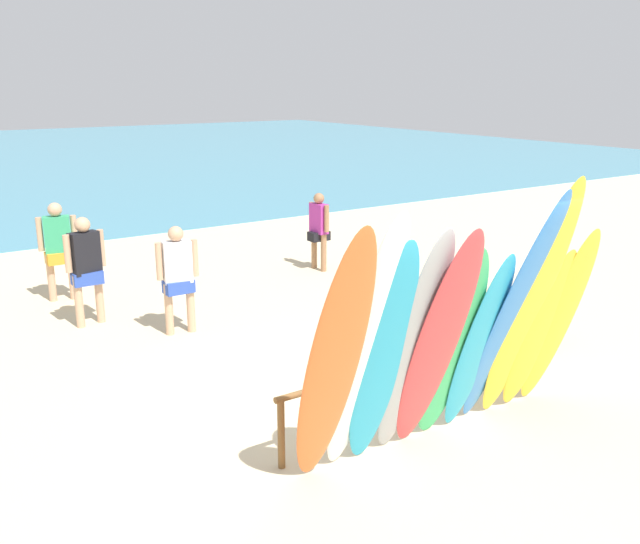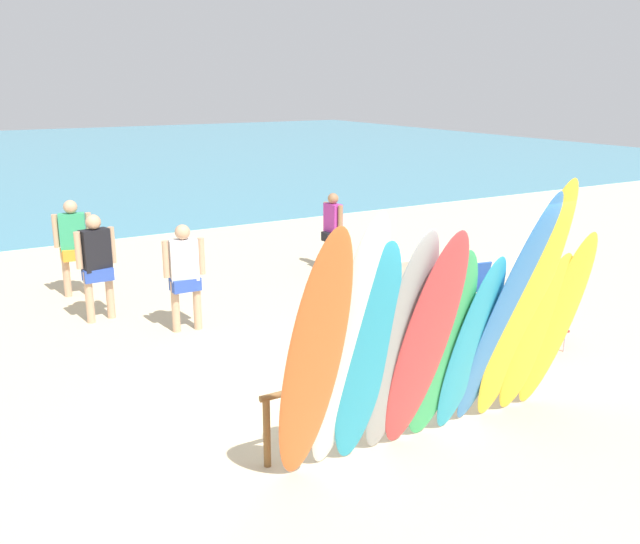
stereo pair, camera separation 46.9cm
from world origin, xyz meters
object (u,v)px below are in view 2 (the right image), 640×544
object	(u,v)px
surfboard_yellow_10	(556,324)
beachgoer_by_water	(184,270)
beachgoer_near_rack	(333,226)
beach_chair_blue	(479,289)
surfboard_grey_3	(400,348)
surfboard_yellow_9	(534,335)
beachgoer_midbeach	(74,241)
beach_chair_striped	(534,317)
surfboard_white_1	(348,350)
surfboard_teal_6	(470,348)
surfboard_blue_7	(505,317)
surfboard_teal_2	(366,359)
beach_chair_red	(401,285)
surfboard_yellow_8	(523,309)
surfboard_rack	(407,374)
beachgoer_strolling	(97,260)
surfboard_green_5	(441,349)
surfboard_orange_0	(313,365)
surfboard_red_4	(424,347)

from	to	relation	value
surfboard_yellow_10	beachgoer_by_water	bearing A→B (deg)	123.82
beachgoer_near_rack	beach_chair_blue	world-z (taller)	beachgoer_near_rack
surfboard_grey_3	surfboard_yellow_9	size ratio (longest dim) A/B	1.23
beachgoer_midbeach	beach_chair_striped	distance (m)	7.45
surfboard_white_1	beach_chair_striped	bearing A→B (deg)	16.01
surfboard_teal_6	beach_chair_striped	distance (m)	3.05
beachgoer_near_rack	beachgoer_by_water	size ratio (longest dim) A/B	0.95
surfboard_blue_7	surfboard_teal_2	bearing A→B (deg)	170.81
surfboard_teal_6	beach_chair_red	bearing A→B (deg)	58.88
surfboard_white_1	beachgoer_midbeach	world-z (taller)	surfboard_white_1
surfboard_yellow_8	surfboard_yellow_9	xyz separation A→B (m)	(0.35, 0.14, -0.39)
surfboard_yellow_8	beachgoer_by_water	xyz separation A→B (m)	(-1.86, 4.66, -0.45)
surfboard_rack	beachgoer_strolling	bearing A→B (deg)	111.61
surfboard_teal_2	surfboard_white_1	bearing A→B (deg)	-171.87
beachgoer_by_water	beachgoer_midbeach	size ratio (longest dim) A/B	0.96
surfboard_teal_2	surfboard_yellow_9	world-z (taller)	surfboard_teal_2
surfboard_white_1	beachgoer_strolling	bearing A→B (deg)	93.57
surfboard_rack	beach_chair_blue	xyz separation A→B (m)	(3.13, 2.28, -0.15)
surfboard_rack	surfboard_white_1	size ratio (longest dim) A/B	1.25
surfboard_teal_2	surfboard_grey_3	size ratio (longest dim) A/B	0.97
surfboard_yellow_10	beach_chair_red	size ratio (longest dim) A/B	2.83
surfboard_green_5	beachgoer_by_water	xyz separation A→B (m)	(-0.98, 4.49, -0.15)
surfboard_green_5	surfboard_yellow_10	bearing A→B (deg)	-1.53
surfboard_grey_3	beachgoer_by_water	world-z (taller)	surfboard_grey_3
surfboard_blue_7	beachgoer_midbeach	world-z (taller)	surfboard_blue_7
surfboard_orange_0	surfboard_red_4	size ratio (longest dim) A/B	1.08
surfboard_red_4	surfboard_yellow_9	distance (m)	1.56
surfboard_yellow_8	beachgoer_strolling	xyz separation A→B (m)	(-2.85, 5.75, -0.42)
surfboard_teal_2	surfboard_yellow_10	world-z (taller)	surfboard_teal_2
beachgoer_by_water	beach_chair_striped	xyz separation A→B (m)	(3.91, -3.00, -0.49)
surfboard_teal_2	surfboard_teal_6	size ratio (longest dim) A/B	1.15
surfboard_teal_6	beachgoer_by_water	size ratio (longest dim) A/B	1.33
surfboard_white_1	surfboard_green_5	distance (m)	1.13
surfboard_blue_7	surfboard_yellow_10	size ratio (longest dim) A/B	1.23
surfboard_teal_6	beachgoer_near_rack	distance (m)	6.71
surfboard_red_4	surfboard_yellow_10	distance (m)	1.79
surfboard_teal_2	beach_chair_striped	xyz separation A→B (m)	(3.83, 1.54, -0.74)
surfboard_grey_3	beach_chair_blue	distance (m)	4.75
beachgoer_strolling	beach_chair_blue	bearing A→B (deg)	-39.72
surfboard_blue_7	beachgoer_near_rack	xyz separation A→B (m)	(1.95, 6.43, -0.45)
surfboard_yellow_9	beach_chair_striped	xyz separation A→B (m)	(1.70, 1.53, -0.55)
surfboard_yellow_10	beachgoer_strolling	bearing A→B (deg)	126.88
surfboard_teal_2	surfboard_yellow_8	distance (m)	1.80
surfboard_green_5	beach_chair_striped	bearing A→B (deg)	29.05
surfboard_grey_3	surfboard_yellow_8	size ratio (longest dim) A/B	0.87
surfboard_orange_0	beachgoer_midbeach	bearing A→B (deg)	98.68
surfboard_rack	surfboard_white_1	xyz separation A→B (m)	(-1.13, -0.61, 0.71)
beachgoer_midbeach	beach_chair_blue	xyz separation A→B (m)	(5.15, -4.23, -0.51)
surfboard_green_5	beach_chair_striped	xyz separation A→B (m)	(2.93, 1.49, -0.64)
surfboard_teal_2	surfboard_teal_6	xyz separation A→B (m)	(1.25, 0.03, -0.15)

